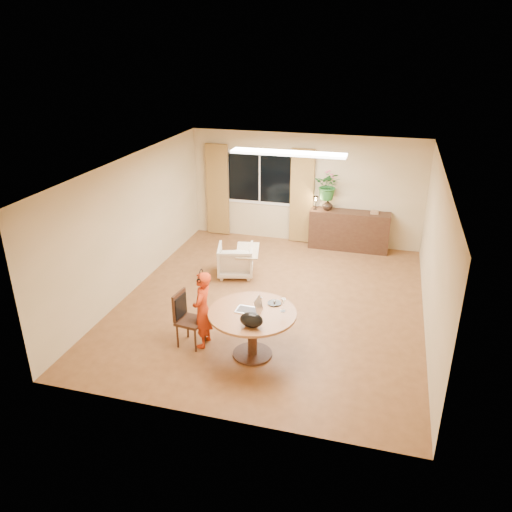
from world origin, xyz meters
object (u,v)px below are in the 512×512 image
at_px(dining_table, 252,321).
at_px(child, 203,310).
at_px(dining_chair, 191,320).
at_px(armchair, 236,260).
at_px(sideboard, 349,230).

bearing_deg(dining_table, child, 174.78).
relative_size(dining_chair, child, 0.71).
xyz_separation_m(dining_chair, armchair, (-0.10, 2.67, -0.12)).
xyz_separation_m(dining_table, armchair, (-1.13, 2.70, -0.27)).
relative_size(dining_chair, sideboard, 0.50).
height_order(dining_chair, child, child).
height_order(dining_table, sideboard, sideboard).
xyz_separation_m(dining_table, dining_chair, (-1.03, 0.02, -0.15)).
bearing_deg(dining_chair, armchair, 99.11).
bearing_deg(armchair, child, 82.08).
distance_m(dining_chair, child, 0.27).
bearing_deg(dining_table, armchair, 112.65).
relative_size(dining_table, armchair, 1.84).
distance_m(dining_table, sideboard, 4.86).
bearing_deg(dining_chair, dining_table, 5.73).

